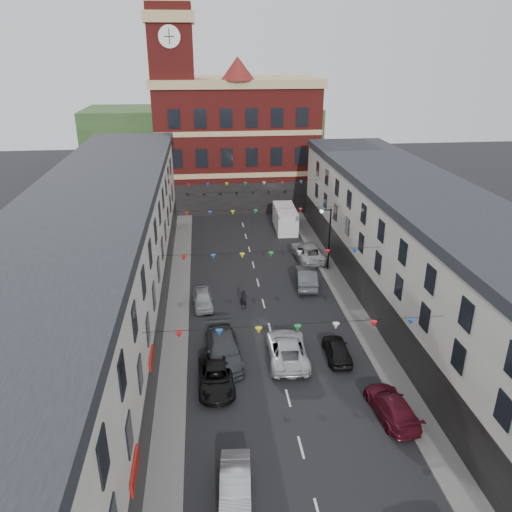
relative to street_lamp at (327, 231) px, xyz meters
name	(u,v)px	position (x,y,z in m)	size (l,w,h in m)	color
ground	(278,360)	(-6.55, -14.00, -3.90)	(160.00, 160.00, 0.00)	black
pavement_left	(175,348)	(-13.45, -12.00, -3.83)	(1.80, 64.00, 0.15)	#605E5B
pavement_right	(369,337)	(0.35, -12.00, -3.83)	(1.80, 64.00, 0.15)	#605E5B
terrace_left	(90,290)	(-18.33, -13.00, 1.44)	(8.40, 56.00, 10.70)	beige
terrace_right	(450,279)	(5.23, -13.00, 0.95)	(8.40, 56.00, 9.70)	silver
civic_building	(236,141)	(-6.55, 23.95, 4.23)	(20.60, 13.30, 18.50)	maroon
clock_tower	(173,88)	(-14.05, 21.00, 11.03)	(5.60, 5.60, 30.00)	maroon
distant_hill	(204,137)	(-10.55, 48.00, 1.10)	(40.00, 14.00, 10.00)	#284520
street_lamp	(327,231)	(0.00, 0.00, 0.00)	(1.10, 0.36, 6.00)	black
car_left_b	(235,485)	(-10.15, -24.69, -3.24)	(1.41, 4.04, 1.33)	#9B9CA2
car_left_c	(216,377)	(-10.74, -16.36, -3.25)	(2.16, 4.68, 1.30)	black
car_left_d	(224,349)	(-10.15, -13.59, -3.10)	(2.26, 5.57, 1.62)	#373B3E
car_left_e	(203,299)	(-11.45, -5.83, -3.26)	(1.52, 3.77, 1.29)	#9B9FA4
car_right_c	(392,406)	(-1.05, -20.13, -3.24)	(1.86, 4.57, 1.33)	#571120
car_right_d	(337,350)	(-2.60, -14.21, -3.26)	(1.53, 3.79, 1.29)	black
car_right_e	(306,277)	(-2.41, -2.99, -3.12)	(1.66, 4.77, 1.57)	#44484B
car_right_f	(308,252)	(-1.05, 2.83, -3.11)	(2.63, 5.70, 1.58)	#AAACAF
moving_car	(287,349)	(-5.94, -13.95, -3.14)	(2.53, 5.50, 1.53)	silver
white_van	(285,219)	(-1.87, 11.86, -2.61)	(2.25, 5.86, 2.59)	silver
pedestrian	(244,299)	(-8.22, -6.65, -3.10)	(0.59, 0.39, 1.62)	black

